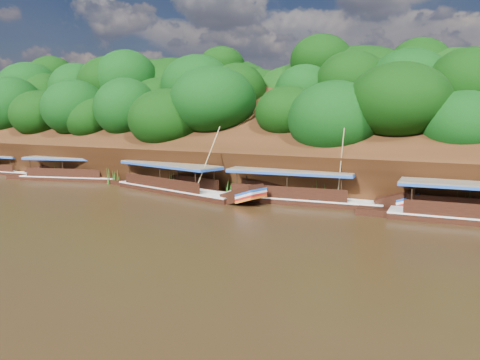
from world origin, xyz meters
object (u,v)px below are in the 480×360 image
at_px(boat_1, 310,197).
at_px(boat_2, 182,188).
at_px(boat_4, 4,170).
at_px(boat_3, 81,175).

relative_size(boat_1, boat_2, 0.92).
relative_size(boat_1, boat_4, 1.24).
xyz_separation_m(boat_1, boat_4, (-38.33, 0.87, -0.10)).
bearing_deg(boat_4, boat_1, -7.49).
bearing_deg(boat_1, boat_3, 171.81).
bearing_deg(boat_4, boat_2, -10.07).
bearing_deg(boat_2, boat_4, -170.21).
height_order(boat_2, boat_3, boat_2).
distance_m(boat_2, boat_4, 26.97).
relative_size(boat_3, boat_4, 1.13).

